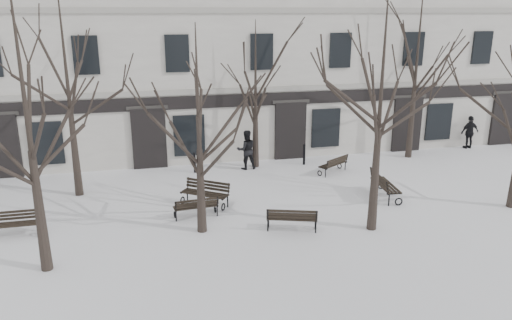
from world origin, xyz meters
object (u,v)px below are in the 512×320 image
object	(u,v)px
bench_0	(14,223)
bench_3	(205,192)
bench_5	(384,184)
tree_0	(23,86)
bench_2	(292,218)
bench_1	(196,206)
bench_4	(334,164)
tree_2	(382,80)
tree_1	(198,107)

from	to	relation	value
bench_0	bench_3	bearing A→B (deg)	11.06
bench_3	bench_5	xyz separation A→B (m)	(7.15, -0.81, 0.03)
tree_0	bench_0	bearing A→B (deg)	117.66
bench_2	tree_0	bearing A→B (deg)	24.85
tree_0	bench_1	bearing A→B (deg)	30.79
bench_0	bench_2	world-z (taller)	bench_2
bench_0	bench_4	bearing A→B (deg)	16.64
bench_3	bench_5	world-z (taller)	bench_5
bench_0	bench_3	size ratio (longest dim) A/B	0.88
bench_2	bench_4	size ratio (longest dim) A/B	1.09
bench_1	bench_4	bearing A→B (deg)	-156.65
bench_1	bench_4	size ratio (longest dim) A/B	0.99
tree_2	bench_4	distance (m)	7.80
bench_0	bench_5	distance (m)	13.80
bench_3	bench_4	size ratio (longest dim) A/B	1.14
tree_0	bench_3	size ratio (longest dim) A/B	4.55
bench_0	tree_1	bearing A→B (deg)	-9.95
tree_1	bench_5	xyz separation A→B (m)	(7.60, 1.58, -3.80)
bench_2	bench_4	bearing A→B (deg)	-105.73
tree_2	bench_5	size ratio (longest dim) A/B	4.03
bench_0	bench_4	xyz separation A→B (m)	(12.98, 3.86, -0.01)
tree_0	bench_3	bearing A→B (deg)	37.34
bench_0	bench_3	world-z (taller)	bench_3
bench_5	bench_2	bearing A→B (deg)	122.59
bench_0	bench_2	size ratio (longest dim) A/B	0.92
bench_1	bench_5	distance (m)	7.67
tree_0	tree_2	distance (m)	10.57
bench_2	bench_3	size ratio (longest dim) A/B	0.96
bench_0	bench_3	xyz separation A→B (m)	(6.63, 1.29, 0.06)
tree_2	bench_3	xyz separation A→B (m)	(-5.33, 3.53, -4.67)
bench_0	bench_3	distance (m)	6.76
tree_0	bench_1	xyz separation A→B (m)	(4.72, 2.81, -4.96)
bench_3	bench_2	bearing A→B (deg)	-13.81
bench_0	bench_1	world-z (taller)	bench_0
tree_1	bench_2	distance (m)	4.96
bench_0	bench_4	size ratio (longest dim) A/B	1.00
bench_1	bench_4	distance (m)	7.81
bench_3	bench_1	bearing A→B (deg)	-77.12
bench_3	bench_4	bearing A→B (deg)	58.18
bench_2	bench_3	xyz separation A→B (m)	(-2.57, 3.06, 0.04)
bench_1	bench_4	xyz separation A→B (m)	(6.85, 3.75, 0.01)
tree_2	bench_2	size ratio (longest dim) A/B	4.56
bench_5	bench_0	bearing A→B (deg)	98.41
bench_1	bench_5	size ratio (longest dim) A/B	0.80
tree_0	bench_2	distance (m)	9.27
bench_3	bench_4	xyz separation A→B (m)	(6.35, 2.57, -0.07)
bench_4	bench_0	bearing A→B (deg)	-15.64
tree_1	bench_4	size ratio (longest dim) A/B	4.17
tree_0	bench_3	xyz separation A→B (m)	(5.22, 3.98, -4.88)
tree_1	bench_3	size ratio (longest dim) A/B	3.67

